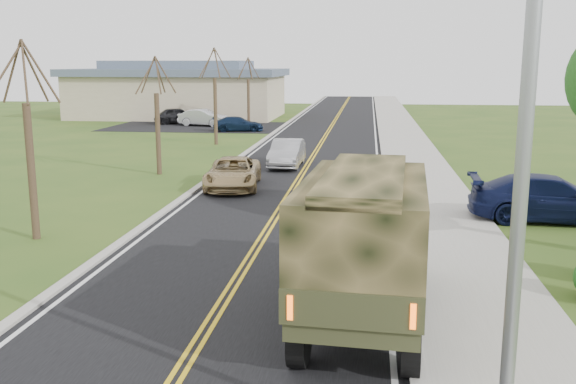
% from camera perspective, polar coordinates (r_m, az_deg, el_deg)
% --- Properties ---
extents(road, '(8.00, 120.00, 0.01)m').
position_cam_1_polar(road, '(48.60, 3.35, 4.99)').
color(road, black).
rests_on(road, ground).
extents(curb_right, '(0.30, 120.00, 0.12)m').
position_cam_1_polar(curb_right, '(48.50, 8.27, 4.95)').
color(curb_right, '#9E998E').
rests_on(curb_right, ground).
extents(sidewalk_right, '(3.20, 120.00, 0.10)m').
position_cam_1_polar(sidewalk_right, '(48.56, 10.34, 4.88)').
color(sidewalk_right, '#9E998E').
rests_on(sidewalk_right, ground).
extents(curb_left, '(0.30, 120.00, 0.10)m').
position_cam_1_polar(curb_left, '(49.04, -1.51, 5.12)').
color(curb_left, '#9E998E').
rests_on(curb_left, ground).
extents(street_light, '(1.65, 0.22, 8.00)m').
position_cam_1_polar(street_light, '(7.94, 19.55, 3.99)').
color(street_light, gray).
rests_on(street_light, ground).
extents(bare_tree_a, '(1.93, 2.26, 6.08)m').
position_cam_1_polar(bare_tree_a, '(21.04, -21.95, 3.05)').
color(bare_tree_a, '#38281C').
rests_on(bare_tree_a, ground).
extents(bare_tree_b, '(1.83, 2.14, 5.73)m').
position_cam_1_polar(bare_tree_b, '(32.00, -11.52, 5.94)').
color(bare_tree_b, '#38281C').
rests_on(bare_tree_b, ground).
extents(bare_tree_c, '(2.04, 2.39, 6.42)m').
position_cam_1_polar(bare_tree_c, '(43.49, -6.48, 7.86)').
color(bare_tree_c, '#38281C').
rests_on(bare_tree_c, ground).
extents(bare_tree_d, '(1.88, 2.20, 5.91)m').
position_cam_1_polar(bare_tree_d, '(55.22, -3.54, 8.40)').
color(bare_tree_d, '#38281C').
rests_on(bare_tree_d, ground).
extents(commercial_building, '(25.50, 21.50, 5.65)m').
position_cam_1_polar(commercial_building, '(67.03, -9.60, 8.89)').
color(commercial_building, tan).
rests_on(commercial_building, ground).
extents(military_truck, '(2.73, 6.78, 3.31)m').
position_cam_1_polar(military_truck, '(13.32, 6.88, -3.81)').
color(military_truck, black).
rests_on(military_truck, ground).
extents(suv_champagne, '(2.72, 5.01, 1.33)m').
position_cam_1_polar(suv_champagne, '(28.10, -4.91, 1.68)').
color(suv_champagne, tan).
rests_on(suv_champagne, ground).
extents(sedan_silver, '(1.57, 4.36, 1.43)m').
position_cam_1_polar(sedan_silver, '(33.90, -0.10, 3.46)').
color(sedan_silver, '#ABABB0').
rests_on(sedan_silver, ground).
extents(pickup_navy, '(5.57, 2.46, 1.59)m').
position_cam_1_polar(pickup_navy, '(23.88, 22.29, -0.53)').
color(pickup_navy, '#0F1538').
rests_on(pickup_navy, ground).
extents(lot_car_dark, '(4.71, 3.21, 1.49)m').
position_cam_1_polar(lot_car_dark, '(59.22, -9.72, 6.70)').
color(lot_car_dark, black).
rests_on(lot_car_dark, ground).
extents(lot_car_silver, '(4.71, 2.59, 1.47)m').
position_cam_1_polar(lot_car_silver, '(56.76, -7.49, 6.57)').
color(lot_car_silver, silver).
rests_on(lot_car_silver, ground).
extents(lot_car_navy, '(4.29, 2.36, 1.18)m').
position_cam_1_polar(lot_car_navy, '(52.14, -4.45, 6.05)').
color(lot_car_navy, '#0F1E37').
rests_on(lot_car_navy, ground).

